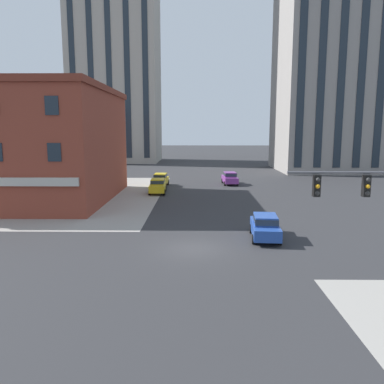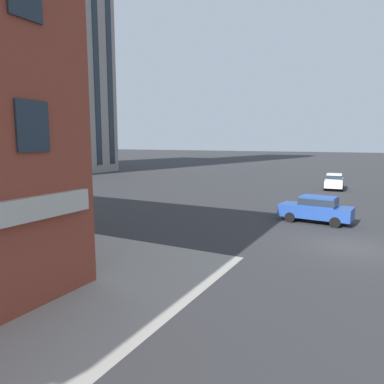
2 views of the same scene
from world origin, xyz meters
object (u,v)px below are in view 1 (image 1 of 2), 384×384
at_px(car_main_southbound_far, 160,179).
at_px(car_parked_curb, 265,226).
at_px(car_main_northbound_far, 158,185).
at_px(car_main_northbound_near, 230,178).

height_order(car_main_southbound_far, car_parked_curb, same).
bearing_deg(car_main_northbound_far, car_main_northbound_near, 39.47).
distance_m(car_main_northbound_far, car_parked_curb, 21.31).
distance_m(car_main_northbound_near, car_parked_curb, 26.68).
relative_size(car_main_northbound_near, car_parked_curb, 0.99).
xyz_separation_m(car_main_northbound_near, car_main_northbound_far, (-9.08, -7.48, 0.00)).
bearing_deg(car_parked_curb, car_main_northbound_near, 90.36).
bearing_deg(car_main_northbound_near, car_main_southbound_far, -168.24).
bearing_deg(car_main_northbound_far, car_parked_curb, -64.29).
relative_size(car_main_northbound_near, car_main_southbound_far, 1.00).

